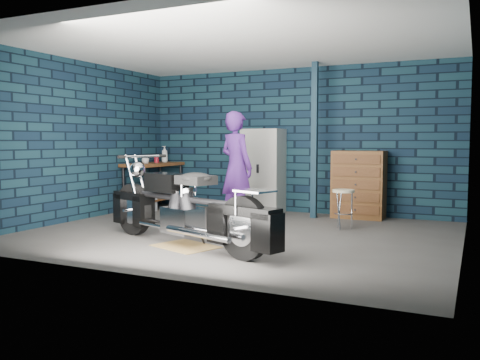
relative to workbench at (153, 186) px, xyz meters
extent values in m
plane|color=#494744|center=(2.68, -1.75, -0.46)|extent=(6.00, 6.00, 0.00)
cube|color=black|center=(2.68, 0.75, 0.90)|extent=(6.00, 0.02, 2.70)
cube|color=black|center=(-0.32, -1.75, 0.90)|extent=(0.02, 5.00, 2.70)
cube|color=black|center=(5.68, -1.75, 0.90)|extent=(0.02, 5.00, 2.70)
cube|color=white|center=(2.68, -1.75, 2.25)|extent=(6.00, 5.00, 0.02)
cube|color=#102734|center=(3.23, 0.20, 0.90)|extent=(0.10, 0.10, 2.70)
cube|color=brown|center=(0.00, 0.00, 0.00)|extent=(0.60, 1.40, 0.91)
cube|color=olive|center=(2.47, -2.86, -0.45)|extent=(0.93, 0.81, 0.01)
imported|color=#4A1F76|center=(2.22, -0.82, 0.46)|extent=(0.79, 0.67, 1.83)
cube|color=gray|center=(0.02, -0.39, -0.31)|extent=(0.45, 0.32, 0.28)
cube|color=beige|center=(2.15, 0.48, 0.33)|extent=(0.73, 0.52, 1.57)
cube|color=brown|center=(3.95, 0.48, 0.13)|extent=(0.88, 0.49, 1.17)
imported|color=beige|center=(0.03, -0.30, 0.51)|extent=(0.18, 0.18, 0.11)
imported|color=beige|center=(0.02, -0.25, 0.50)|extent=(0.11, 0.11, 0.10)
cylinder|color=maroon|center=(0.00, 0.11, 0.52)|extent=(0.12, 0.12, 0.12)
imported|color=gray|center=(-0.03, 0.45, 0.62)|extent=(0.16, 0.16, 0.33)
camera|label=1|loc=(5.81, -8.34, 0.89)|focal=38.00mm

